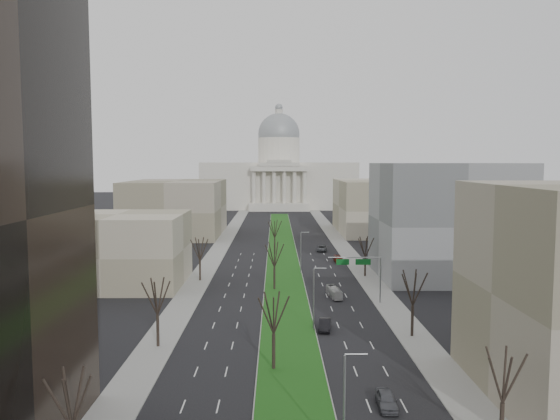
{
  "coord_description": "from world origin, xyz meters",
  "views": [
    {
      "loc": [
        -1.76,
        -21.79,
        24.21
      ],
      "look_at": [
        -0.71,
        107.94,
        12.79
      ],
      "focal_mm": 35.0,
      "sensor_mm": 36.0,
      "label": 1
    }
  ],
  "objects": [
    {
      "name": "ground",
      "position": [
        0.0,
        120.0,
        0.0
      ],
      "size": [
        600.0,
        600.0,
        0.0
      ],
      "primitive_type": "plane",
      "color": "black",
      "rests_on": "ground"
    },
    {
      "name": "median",
      "position": [
        0.0,
        118.99,
        0.1
      ],
      "size": [
        8.0,
        222.03,
        0.2
      ],
      "color": "#999993",
      "rests_on": "ground"
    },
    {
      "name": "sidewalk_left",
      "position": [
        -17.5,
        95.0,
        0.07
      ],
      "size": [
        5.0,
        330.0,
        0.15
      ],
      "primitive_type": "cube",
      "color": "gray",
      "rests_on": "ground"
    },
    {
      "name": "sidewalk_right",
      "position": [
        17.5,
        95.0,
        0.07
      ],
      "size": [
        5.0,
        330.0,
        0.15
      ],
      "primitive_type": "cube",
      "color": "gray",
      "rests_on": "ground"
    },
    {
      "name": "capitol",
      "position": [
        0.0,
        269.59,
        16.31
      ],
      "size": [
        80.0,
        46.0,
        55.0
      ],
      "color": "beige",
      "rests_on": "ground"
    },
    {
      "name": "building_beige_left",
      "position": [
        -33.0,
        85.0,
        7.0
      ],
      "size": [
        26.0,
        22.0,
        14.0
      ],
      "primitive_type": "cube",
      "color": "gray",
      "rests_on": "ground"
    },
    {
      "name": "building_grey_right",
      "position": [
        34.0,
        92.0,
        12.0
      ],
      "size": [
        28.0,
        26.0,
        24.0
      ],
      "primitive_type": "cube",
      "color": "slate",
      "rests_on": "ground"
    },
    {
      "name": "building_far_left",
      "position": [
        -35.0,
        160.0,
        9.0
      ],
      "size": [
        30.0,
        40.0,
        18.0
      ],
      "primitive_type": "cube",
      "color": "gray",
      "rests_on": "ground"
    },
    {
      "name": "building_far_right",
      "position": [
        35.0,
        165.0,
        9.0
      ],
      "size": [
        30.0,
        40.0,
        18.0
      ],
      "primitive_type": "cube",
      "color": "gray",
      "rests_on": "ground"
    },
    {
      "name": "tree_left_near",
      "position": [
        -17.2,
        18.0,
        6.61
      ],
      "size": [
        5.1,
        5.1,
        9.18
      ],
      "color": "black",
      "rests_on": "ground"
    },
    {
      "name": "tree_left_mid",
      "position": [
        -17.2,
        48.0,
        7.0
      ],
      "size": [
        5.4,
        5.4,
        9.72
      ],
      "color": "black",
      "rests_on": "ground"
    },
    {
      "name": "tree_left_far",
      "position": [
        -17.2,
        88.0,
        6.84
      ],
      "size": [
        5.28,
        5.28,
        9.5
      ],
      "color": "black",
      "rests_on": "ground"
    },
    {
      "name": "tree_right_near",
      "position": [
        17.2,
        22.0,
        6.69
      ],
      "size": [
        5.16,
        5.16,
        9.29
      ],
      "color": "black",
      "rests_on": "ground"
    },
    {
      "name": "tree_right_mid",
      "position": [
        17.2,
        52.0,
        7.16
      ],
      "size": [
        5.52,
        5.52,
        9.94
      ],
      "color": "black",
      "rests_on": "ground"
    },
    {
      "name": "tree_right_far",
      "position": [
        17.2,
        92.0,
        6.53
      ],
      "size": [
        5.04,
        5.04,
        9.07
      ],
      "color": "black",
      "rests_on": "ground"
    },
    {
      "name": "tree_median_a",
      "position": [
        -2.0,
        40.0,
        7.0
      ],
      "size": [
        5.4,
        5.4,
        9.72
      ],
      "color": "black",
      "rests_on": "ground"
    },
    {
      "name": "tree_median_b",
      "position": [
        -2.0,
        80.0,
        7.0
      ],
      "size": [
        5.4,
        5.4,
        9.72
      ],
      "color": "black",
      "rests_on": "ground"
    },
    {
      "name": "tree_median_c",
      "position": [
        -2.0,
        120.0,
        7.0
      ],
      "size": [
        5.4,
        5.4,
        9.72
      ],
      "color": "black",
      "rests_on": "ground"
    },
    {
      "name": "streetlamp_median_a",
      "position": [
        3.76,
        20.0,
        4.81
      ],
      "size": [
        1.9,
        0.2,
        9.16
      ],
      "color": "gray",
      "rests_on": "ground"
    },
    {
      "name": "streetlamp_median_b",
      "position": [
        3.76,
        55.0,
        4.81
      ],
      "size": [
        1.9,
        0.2,
        9.16
      ],
      "color": "gray",
      "rests_on": "ground"
    },
    {
      "name": "streetlamp_median_c",
      "position": [
        3.76,
        95.0,
        4.81
      ],
      "size": [
        1.9,
        0.2,
        9.16
      ],
      "color": "gray",
      "rests_on": "ground"
    },
    {
      "name": "mast_arm_signs",
      "position": [
        13.49,
        70.03,
        6.11
      ],
      "size": [
        9.12,
        0.24,
        8.09
      ],
      "color": "gray",
      "rests_on": "ground"
    },
    {
      "name": "car_grey_near",
      "position": [
        9.19,
        30.13,
        0.79
      ],
      "size": [
        2.0,
        4.67,
        1.57
      ],
      "primitive_type": "imported",
      "rotation": [
        0.0,
        0.0,
        -0.03
      ],
      "color": "#4C4D53",
      "rests_on": "ground"
    },
    {
      "name": "car_black",
      "position": [
        5.36,
        55.17,
        0.8
      ],
      "size": [
        2.33,
        5.02,
        1.59
      ],
      "primitive_type": "imported",
      "rotation": [
        0.0,
        0.0,
        -0.14
      ],
      "color": "black",
      "rests_on": "ground"
    },
    {
      "name": "car_red",
      "position": [
        13.5,
        108.89,
        0.71
      ],
      "size": [
        2.25,
        5.0,
        1.42
      ],
      "primitive_type": "imported",
      "rotation": [
        0.0,
        0.0,
        0.05
      ],
      "color": "maroon",
      "rests_on": "ground"
    },
    {
      "name": "car_grey_far",
      "position": [
        10.85,
        125.0,
        0.77
      ],
      "size": [
        3.24,
        5.81,
        1.54
      ],
      "primitive_type": "imported",
      "rotation": [
        0.0,
        0.0,
        -0.13
      ],
      "color": "#4B4E52",
      "rests_on": "ground"
    },
    {
      "name": "box_van",
      "position": [
        8.76,
        74.22,
        0.92
      ],
      "size": [
        2.43,
        6.78,
        1.85
      ],
      "primitive_type": "imported",
      "rotation": [
        0.0,
        0.0,
        0.13
      ],
      "color": "silver",
      "rests_on": "ground"
    }
  ]
}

